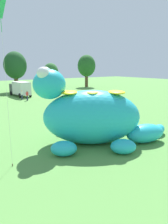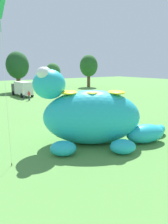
% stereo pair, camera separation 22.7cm
% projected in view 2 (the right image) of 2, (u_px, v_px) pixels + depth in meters
% --- Properties ---
extents(ground_plane, '(160.00, 160.00, 0.00)m').
position_uv_depth(ground_plane, '(108.00, 142.00, 16.64)').
color(ground_plane, '#568E42').
extents(giant_inflatable_creature, '(11.36, 8.06, 5.91)m').
position_uv_depth(giant_inflatable_creature, '(92.00, 116.00, 16.04)').
color(giant_inflatable_creature, '#23B2C6').
rests_on(giant_inflatable_creature, ground).
extents(box_truck, '(2.60, 6.49, 2.95)m').
position_uv_depth(box_truck, '(22.00, 88.00, 42.01)').
color(box_truck, '#333842').
rests_on(box_truck, ground).
extents(tree_centre_left, '(5.26, 5.26, 9.34)m').
position_uv_depth(tree_centre_left, '(17.00, 66.00, 48.79)').
color(tree_centre_left, brown).
rests_on(tree_centre_left, ground).
extents(tree_centre, '(3.81, 3.81, 6.76)m').
position_uv_depth(tree_centre, '(53.00, 72.00, 52.45)').
color(tree_centre, brown).
rests_on(tree_centre, ground).
extents(tree_centre_right, '(5.18, 5.18, 9.19)m').
position_uv_depth(tree_centre_right, '(89.00, 66.00, 60.26)').
color(tree_centre_right, brown).
rests_on(tree_centre_right, ground).
extents(spectator_near_inflatable, '(0.38, 0.26, 1.71)m').
position_uv_depth(spectator_near_inflatable, '(29.00, 96.00, 36.89)').
color(spectator_near_inflatable, '#2D334C').
rests_on(spectator_near_inflatable, ground).
extents(spectator_mid_field, '(0.38, 0.26, 1.71)m').
position_uv_depth(spectator_mid_field, '(89.00, 99.00, 32.77)').
color(spectator_mid_field, '#726656').
rests_on(spectator_mid_field, ground).
extents(spectator_by_cars, '(0.38, 0.26, 1.71)m').
position_uv_depth(spectator_by_cars, '(24.00, 95.00, 37.86)').
color(spectator_by_cars, '#2D334C').
rests_on(spectator_by_cars, ground).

